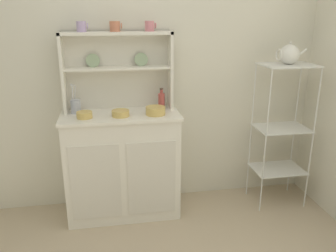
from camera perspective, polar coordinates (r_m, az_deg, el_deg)
name	(u,v)px	position (r m, az deg, el deg)	size (l,w,h in m)	color
wall_back	(136,66)	(3.06, -5.15, 9.69)	(3.84, 0.05, 2.50)	silver
hutch_cabinet	(122,163)	(3.03, -7.39, -6.04)	(0.96, 0.45, 0.91)	white
hutch_shelf_unit	(117,65)	(2.96, -8.20, 9.84)	(0.89, 0.18, 0.64)	silver
bakers_rack	(282,121)	(3.24, 18.04, 0.73)	(0.45, 0.33, 1.28)	silver
cup_lilac_0	(82,27)	(2.89, -13.84, 15.39)	(0.09, 0.07, 0.08)	#B79ECC
cup_terracotta_1	(115,26)	(2.89, -8.58, 15.68)	(0.10, 0.08, 0.08)	#C67556
cup_rose_2	(150,26)	(2.91, -2.97, 15.88)	(0.09, 0.08, 0.08)	#D17A84
bowl_mixing_large	(84,115)	(2.80, -13.39, 1.77)	(0.12, 0.12, 0.05)	#DBB760
bowl_floral_medium	(121,113)	(2.80, -7.70, 2.06)	(0.14, 0.14, 0.05)	#DBB760
bowl_cream_small	(155,111)	(2.82, -2.04, 2.50)	(0.16, 0.16, 0.06)	#DBB760
jam_bottle	(162,101)	(2.97, -1.06, 4.15)	(0.05, 0.05, 0.18)	#B74C47
utensil_jar	(76,106)	(2.95, -14.75, 3.16)	(0.08, 0.08, 0.24)	#B2B7C6
porcelain_teapot	(289,54)	(3.12, 19.06, 10.93)	(0.25, 0.16, 0.18)	white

